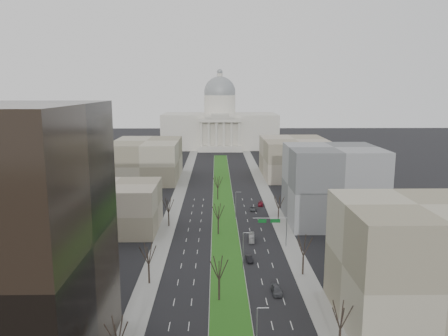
{
  "coord_description": "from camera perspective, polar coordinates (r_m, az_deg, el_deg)",
  "views": [
    {
      "loc": [
        -2.42,
        -41.31,
        42.09
      ],
      "look_at": [
        0.3,
        115.87,
        13.13
      ],
      "focal_mm": 35.0,
      "sensor_mm": 36.0,
      "label": 1
    }
  ],
  "objects": [
    {
      "name": "car_grey_near",
      "position": [
        94.64,
        6.91,
        -15.48
      ],
      "size": [
        2.13,
        4.97,
        1.67
      ],
      "primitive_type": "imported",
      "rotation": [
        0.0,
        0.0,
        0.03
      ],
      "color": "#45474C",
      "rests_on": "ground"
    },
    {
      "name": "tree_right_near",
      "position": [
        75.14,
        15.03,
        -18.06
      ],
      "size": [
        5.16,
        5.16,
        9.29
      ],
      "color": "black",
      "rests_on": "ground"
    },
    {
      "name": "car_red",
      "position": [
        159.2,
        4.8,
        -4.69
      ],
      "size": [
        2.29,
        4.64,
        1.3
      ],
      "primitive_type": "imported",
      "rotation": [
        0.0,
        0.0,
        -0.11
      ],
      "color": "maroon",
      "rests_on": "ground"
    },
    {
      "name": "capitol",
      "position": [
        311.97,
        -0.55,
        5.7
      ],
      "size": [
        80.0,
        46.0,
        55.0
      ],
      "color": "beige",
      "rests_on": "ground"
    },
    {
      "name": "tree_median_a",
      "position": [
        88.56,
        -0.66,
        -12.91
      ],
      "size": [
        5.4,
        5.4,
        9.72
      ],
      "color": "black",
      "rests_on": "ground"
    },
    {
      "name": "sidewalk_left",
      "position": [
        143.43,
        -7.03,
        -6.68
      ],
      "size": [
        5.0,
        330.0,
        0.15
      ],
      "primitive_type": "cube",
      "color": "gray",
      "rests_on": "ground"
    },
    {
      "name": "mast_arm_signs",
      "position": [
        118.08,
        6.86,
        -7.38
      ],
      "size": [
        9.12,
        0.24,
        8.09
      ],
      "color": "gray",
      "rests_on": "ground"
    },
    {
      "name": "building_far_right",
      "position": [
        212.27,
        9.18,
        1.34
      ],
      "size": [
        30.0,
        40.0,
        18.0
      ],
      "primitive_type": "cube",
      "color": "gray",
      "rests_on": "ground"
    },
    {
      "name": "streetlamp_median_b",
      "position": [
        103.46,
        2.54,
        -10.69
      ],
      "size": [
        1.9,
        0.2,
        9.16
      ],
      "color": "gray",
      "rests_on": "ground"
    },
    {
      "name": "sidewalk_right",
      "position": [
        144.02,
        7.05,
        -6.6
      ],
      "size": [
        5.0,
        330.0,
        0.15
      ],
      "primitive_type": "cube",
      "color": "gray",
      "rests_on": "ground"
    },
    {
      "name": "streetlamp_median_c",
      "position": [
        141.45,
        1.55,
        -4.85
      ],
      "size": [
        1.9,
        0.2,
        9.16
      ],
      "color": "gray",
      "rests_on": "ground"
    },
    {
      "name": "ground",
      "position": [
        166.73,
        -0.13,
        -4.18
      ],
      "size": [
        600.0,
        600.0,
        0.0
      ],
      "primitive_type": "plane",
      "color": "black",
      "rests_on": "ground"
    },
    {
      "name": "tree_left_far",
      "position": [
        134.84,
        -7.27,
        -4.8
      ],
      "size": [
        5.28,
        5.28,
        9.5
      ],
      "color": "black",
      "rests_on": "ground"
    },
    {
      "name": "tree_median_c",
      "position": [
        165.08,
        -0.82,
        -1.83
      ],
      "size": [
        5.4,
        5.4,
        9.72
      ],
      "color": "black",
      "rests_on": "ground"
    },
    {
      "name": "car_black",
      "position": [
        109.8,
        3.33,
        -11.74
      ],
      "size": [
        1.75,
        4.18,
        1.34
      ],
      "primitive_type": "imported",
      "rotation": [
        0.0,
        0.0,
        0.08
      ],
      "color": "black",
      "rests_on": "ground"
    },
    {
      "name": "tree_right_mid",
      "position": [
        101.55,
        10.37,
        -9.86
      ],
      "size": [
        5.52,
        5.52,
        9.94
      ],
      "color": "black",
      "rests_on": "ground"
    },
    {
      "name": "tree_median_b",
      "position": [
        126.28,
        -0.77,
        -5.7
      ],
      "size": [
        5.4,
        5.4,
        9.72
      ],
      "color": "black",
      "rests_on": "ground"
    },
    {
      "name": "median",
      "position": [
        165.72,
        -0.12,
        -4.24
      ],
      "size": [
        8.0,
        222.03,
        0.2
      ],
      "color": "#999993",
      "rests_on": "ground"
    },
    {
      "name": "tree_left_mid",
      "position": [
        97.09,
        -9.86,
        -10.91
      ],
      "size": [
        5.4,
        5.4,
        9.72
      ],
      "color": "black",
      "rests_on": "ground"
    },
    {
      "name": "building_far_left",
      "position": [
        206.6,
        -10.05,
        1.06
      ],
      "size": [
        30.0,
        40.0,
        18.0
      ],
      "primitive_type": "cube",
      "color": "gray",
      "rests_on": "ground"
    },
    {
      "name": "box_van",
      "position": [
        123.72,
        3.63,
        -9.03
      ],
      "size": [
        1.95,
        6.53,
        1.8
      ],
      "primitive_type": "imported",
      "rotation": [
        0.0,
        0.0,
        -0.07
      ],
      "color": "silver",
      "rests_on": "ground"
    },
    {
      "name": "building_beige_left",
      "position": [
        134.61,
        -14.14,
        -5.0
      ],
      "size": [
        26.0,
        22.0,
        14.0
      ],
      "primitive_type": "cube",
      "color": "gray",
      "rests_on": "ground"
    },
    {
      "name": "tree_left_near",
      "position": [
        70.68,
        -13.77,
        -20.02
      ],
      "size": [
        5.1,
        5.1,
        9.18
      ],
      "color": "black",
      "rests_on": "ground"
    },
    {
      "name": "building_tan_right",
      "position": [
        87.15,
        23.56,
        -11.37
      ],
      "size": [
        26.0,
        24.0,
        22.0
      ],
      "primitive_type": "cube",
      "color": "gray",
      "rests_on": "ground"
    },
    {
      "name": "streetlamp_median_a",
      "position": [
        72.02,
        4.36,
        -20.77
      ],
      "size": [
        1.9,
        0.2,
        9.16
      ],
      "color": "gray",
      "rests_on": "ground"
    },
    {
      "name": "tree_right_far",
      "position": [
        139.36,
        7.16,
        -4.43
      ],
      "size": [
        5.04,
        5.04,
        9.07
      ],
      "color": "black",
      "rests_on": "ground"
    },
    {
      "name": "building_grey_right",
      "position": [
        141.43,
        13.97,
        -2.16
      ],
      "size": [
        28.0,
        26.0,
        24.0
      ],
      "primitive_type": "cube",
      "color": "slate",
      "rests_on": "ground"
    },
    {
      "name": "car_grey_far",
      "position": [
        152.89,
        3.86,
        -5.31
      ],
      "size": [
        2.58,
        4.83,
        1.29
      ],
      "primitive_type": "imported",
      "rotation": [
        0.0,
        0.0,
        -0.1
      ],
      "color": "#46494D",
      "rests_on": "ground"
    }
  ]
}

